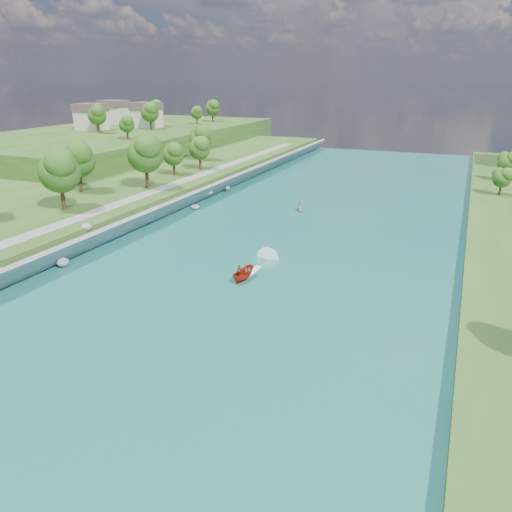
% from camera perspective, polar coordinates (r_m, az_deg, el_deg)
% --- Properties ---
extents(ground, '(260.00, 260.00, 0.00)m').
position_cam_1_polar(ground, '(59.67, -5.45, -5.87)').
color(ground, '#2D5119').
rests_on(ground, ground).
extents(river_water, '(55.00, 240.00, 0.10)m').
position_cam_1_polar(river_water, '(76.43, 1.61, 0.15)').
color(river_water, '#185B5B').
rests_on(river_water, ground).
extents(berm_west, '(45.00, 240.00, 3.50)m').
position_cam_1_polar(berm_west, '(104.20, -25.00, 4.64)').
color(berm_west, '#2D5119').
rests_on(berm_west, ground).
extents(ridge_west, '(60.00, 120.00, 9.00)m').
position_cam_1_polar(ridge_west, '(180.05, -14.70, 12.45)').
color(ridge_west, '#2D5119').
rests_on(ridge_west, ground).
extents(riprap_bank, '(5.12, 236.00, 4.50)m').
position_cam_1_polar(riprap_bank, '(87.37, -14.64, 3.25)').
color(riprap_bank, slate).
rests_on(riprap_bank, ground).
extents(riverside_path, '(3.00, 200.00, 0.10)m').
position_cam_1_polar(riverside_path, '(91.76, -17.69, 4.88)').
color(riverside_path, gray).
rests_on(riverside_path, berm_west).
extents(ridge_houses, '(29.50, 29.50, 8.40)m').
position_cam_1_polar(ridge_houses, '(186.92, -15.56, 15.35)').
color(ridge_houses, beige).
rests_on(ridge_houses, ridge_west).
extents(trees_ridge, '(23.91, 65.07, 10.61)m').
position_cam_1_polar(trees_ridge, '(179.10, -11.24, 15.70)').
color(trees_ridge, '#264A13').
rests_on(trees_ridge, ridge_west).
extents(motorboat, '(3.60, 19.09, 2.14)m').
position_cam_1_polar(motorboat, '(67.78, -1.02, -1.76)').
color(motorboat, '#A8210D').
rests_on(motorboat, river_water).
extents(raft, '(3.16, 3.42, 1.72)m').
position_cam_1_polar(raft, '(101.80, 5.00, 5.39)').
color(raft, gray).
rests_on(raft, river_water).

